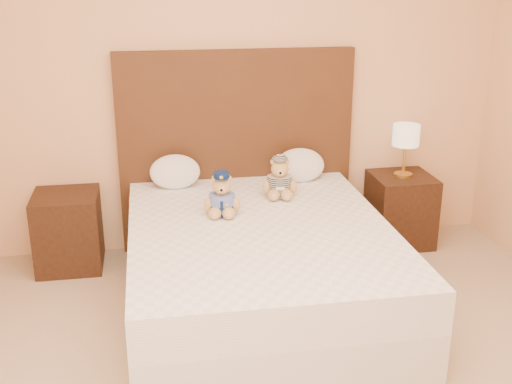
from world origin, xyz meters
TOP-DOWN VIEW (x-y plane):
  - room_walls at (0.00, 0.46)m, footprint 4.04×4.52m
  - bed at (0.00, 1.20)m, footprint 1.60×2.00m
  - headboard at (0.00, 2.21)m, footprint 1.75×0.08m
  - nightstand_left at (-1.25, 2.00)m, footprint 0.45×0.45m
  - nightstand_right at (1.25, 2.00)m, footprint 0.45×0.45m
  - lamp at (1.25, 2.00)m, footprint 0.20×0.20m
  - teddy_police at (-0.21, 1.43)m, footprint 0.27×0.26m
  - teddy_prisoner at (0.23, 1.70)m, footprint 0.28×0.27m
  - pillow_left at (-0.47, 2.03)m, footprint 0.36×0.23m
  - pillow_right at (0.45, 2.03)m, footprint 0.37×0.24m

SIDE VIEW (x-z plane):
  - nightstand_left at x=-1.25m, z-range 0.00..0.55m
  - nightstand_right at x=1.25m, z-range 0.00..0.55m
  - bed at x=0.00m, z-range 0.00..0.55m
  - pillow_left at x=-0.47m, z-range 0.55..0.81m
  - pillow_right at x=0.45m, z-range 0.55..0.81m
  - teddy_prisoner at x=0.23m, z-range 0.55..0.83m
  - teddy_police at x=-0.21m, z-range 0.55..0.83m
  - headboard at x=0.00m, z-range 0.00..1.50m
  - lamp at x=1.25m, z-range 0.65..1.05m
  - room_walls at x=0.00m, z-range 0.45..3.17m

